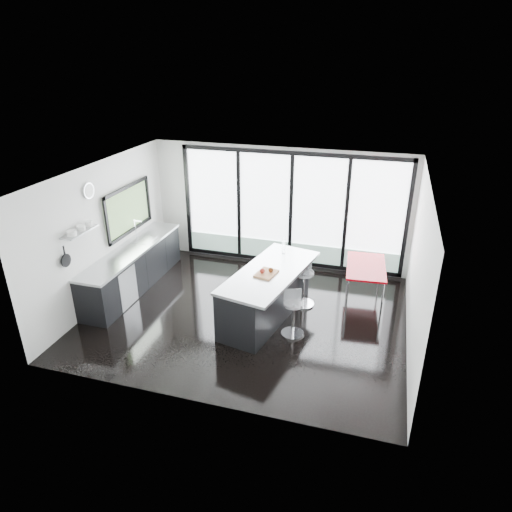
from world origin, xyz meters
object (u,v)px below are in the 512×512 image
(island, at_px, (266,293))
(bar_stool_far, at_px, (303,288))
(bar_stool_near, at_px, (293,319))
(red_table, at_px, (364,281))

(island, relative_size, bar_stool_far, 3.50)
(island, distance_m, bar_stool_far, 0.88)
(bar_stool_near, height_order, red_table, red_table)
(island, height_order, bar_stool_far, island)
(red_table, bearing_deg, bar_stool_far, -149.78)
(bar_stool_far, xyz_separation_m, red_table, (1.16, 0.68, -0.01))
(island, bearing_deg, bar_stool_far, 46.47)
(bar_stool_near, bearing_deg, red_table, 37.43)
(bar_stool_near, bearing_deg, bar_stool_far, 71.61)
(island, relative_size, red_table, 1.94)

